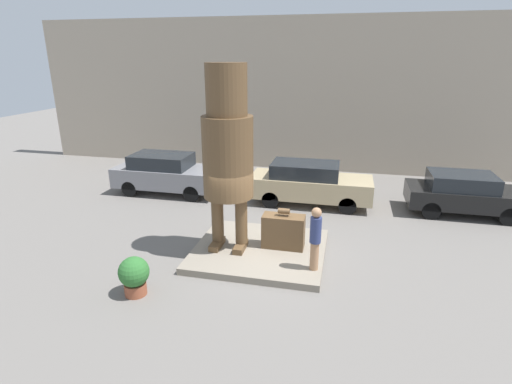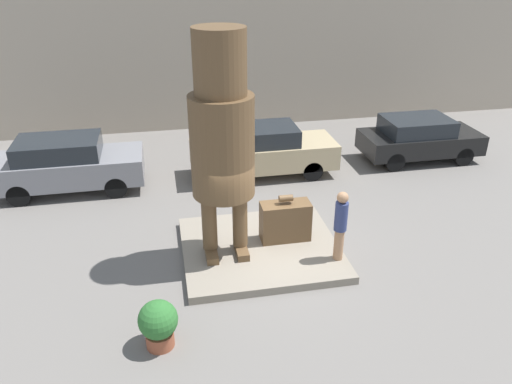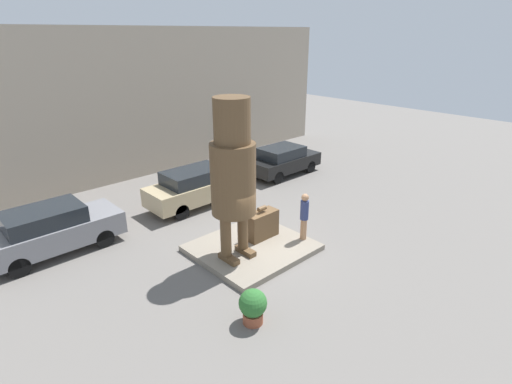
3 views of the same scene
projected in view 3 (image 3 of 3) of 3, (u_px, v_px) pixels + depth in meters
ground_plane at (252, 250)px, 13.90m from camera, size 60.00×60.00×0.00m
pedestal at (252, 248)px, 13.86m from camera, size 3.77×3.42×0.20m
building_backdrop at (114, 108)px, 19.18m from camera, size 28.00×0.60×7.34m
statue_figure at (233, 169)px, 12.05m from camera, size 1.40×1.40×5.17m
giant_suitcase at (262, 225)px, 14.19m from camera, size 1.22×0.54×1.21m
tourist at (304, 215)px, 13.91m from camera, size 0.29×0.29×1.73m
parked_car_grey at (52, 229)px, 13.45m from camera, size 4.38×1.77×1.67m
parked_car_tan at (198, 186)px, 17.24m from camera, size 4.64×1.71×1.65m
parked_car_black at (283, 160)px, 20.96m from camera, size 4.04×1.78×1.52m
planter_pot at (253, 306)px, 10.26m from camera, size 0.74×0.74×0.99m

